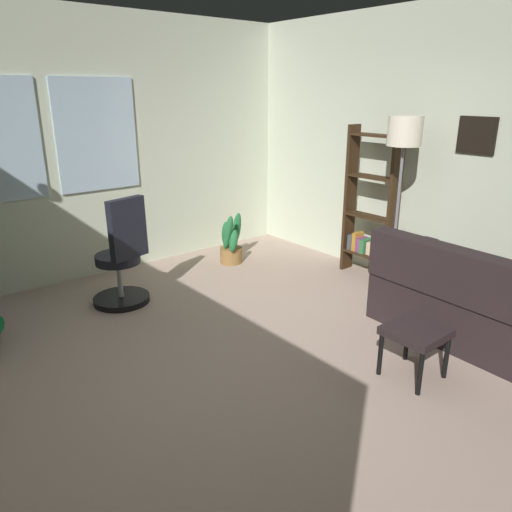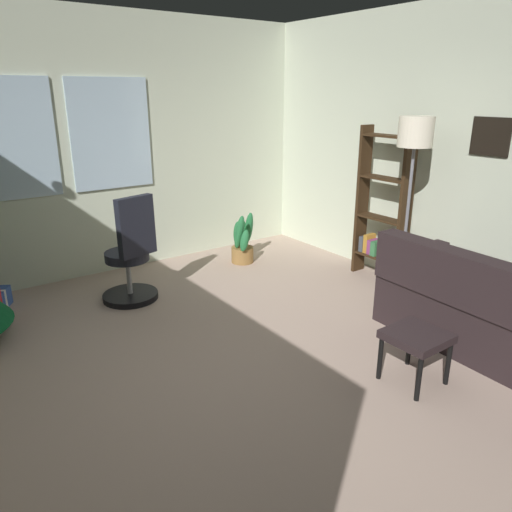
# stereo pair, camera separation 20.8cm
# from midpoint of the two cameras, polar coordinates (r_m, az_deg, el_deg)

# --- Properties ---
(ground_plane) EXTENTS (5.21, 5.64, 0.10)m
(ground_plane) POSITION_cam_midpoint_polar(r_m,az_deg,el_deg) (3.83, -2.42, -14.43)
(ground_plane) COLOR tan
(wall_back_with_windows) EXTENTS (5.21, 0.12, 2.88)m
(wall_back_with_windows) POSITION_cam_midpoint_polar(r_m,az_deg,el_deg) (5.79, -20.56, 11.70)
(wall_back_with_windows) COLOR beige
(wall_back_with_windows) RESTS_ON ground_plane
(wall_right_with_frames) EXTENTS (0.12, 5.64, 2.88)m
(wall_right_with_frames) POSITION_cam_midpoint_polar(r_m,az_deg,el_deg) (5.27, 21.47, 10.94)
(wall_right_with_frames) COLOR beige
(wall_right_with_frames) RESTS_ON ground_plane
(footstool) EXTENTS (0.40, 0.40, 0.40)m
(footstool) POSITION_cam_midpoint_polar(r_m,az_deg,el_deg) (3.78, 16.64, -8.92)
(footstool) COLOR black
(footstool) RESTS_ON ground_plane
(office_chair) EXTENTS (0.56, 0.56, 1.10)m
(office_chair) POSITION_cam_midpoint_polar(r_m,az_deg,el_deg) (5.01, -16.52, -0.86)
(office_chair) COLOR black
(office_chair) RESTS_ON ground_plane
(bookshelf) EXTENTS (0.18, 0.64, 1.69)m
(bookshelf) POSITION_cam_midpoint_polar(r_m,az_deg,el_deg) (5.62, 12.15, 4.92)
(bookshelf) COLOR #332112
(bookshelf) RESTS_ON ground_plane
(floor_lamp) EXTENTS (0.32, 0.32, 1.82)m
(floor_lamp) POSITION_cam_midpoint_polar(r_m,az_deg,el_deg) (4.93, 15.66, 12.10)
(floor_lamp) COLOR slate
(floor_lamp) RESTS_ON ground_plane
(potted_plant) EXTENTS (0.38, 0.43, 0.64)m
(potted_plant) POSITION_cam_midpoint_polar(r_m,az_deg,el_deg) (6.06, -3.93, 1.51)
(potted_plant) COLOR olive
(potted_plant) RESTS_ON ground_plane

